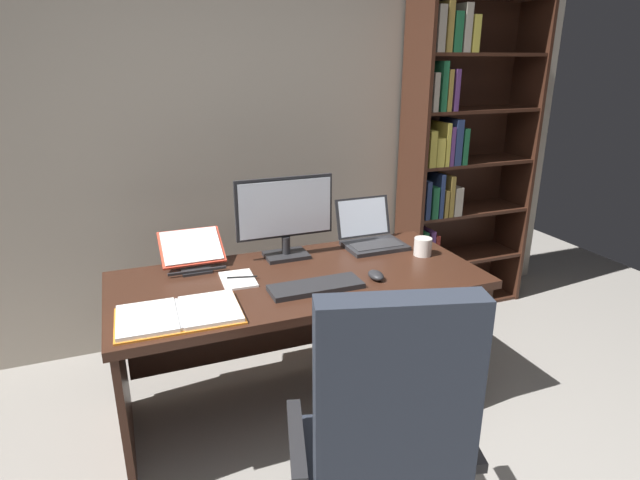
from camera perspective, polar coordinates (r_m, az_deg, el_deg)
wall_back at (r=3.27m, az=-8.03°, el=14.42°), size 4.65×0.12×2.90m
desk at (r=2.62m, az=-2.91°, el=-7.32°), size 1.73×0.79×0.74m
bookshelf at (r=3.68m, az=14.53°, el=8.81°), size 0.91×0.33×2.10m
office_chair at (r=1.85m, az=7.06°, el=-23.09°), size 0.69×0.60×1.11m
monitor at (r=2.64m, az=-3.85°, el=2.53°), size 0.51×0.16×0.42m
laptop at (r=2.87m, az=5.58°, el=0.47°), size 0.32×0.31×0.24m
keyboard at (r=2.33m, az=-0.46°, el=-5.14°), size 0.42×0.15×0.02m
computer_mouse at (r=2.44m, az=6.15°, el=-3.87°), size 0.06×0.10×0.04m
reading_stand_with_book at (r=2.65m, az=-13.84°, el=-1.09°), size 0.31×0.28×0.15m
open_binder at (r=2.16m, az=-15.19°, el=-7.89°), size 0.50×0.32×0.02m
notepad at (r=2.45m, az=-8.98°, el=-4.29°), size 0.16×0.22×0.01m
pen at (r=2.45m, az=-8.54°, el=-4.04°), size 0.14×0.04×0.01m
coffee_mug at (r=2.76m, az=11.21°, el=-0.72°), size 0.09×0.09×0.09m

